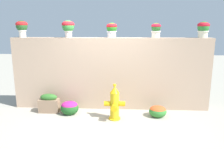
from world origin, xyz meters
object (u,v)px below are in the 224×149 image
Objects in this scene: planter_box at (49,103)px; fire_hydrant at (115,104)px; potted_plant_2 at (112,29)px; flower_bush_left at (158,111)px; potted_plant_1 at (68,27)px; potted_plant_3 at (156,29)px; potted_plant_4 at (203,28)px; potted_plant_0 at (22,27)px; flower_bush_right at (70,107)px.

fire_hydrant is at bearing -12.36° from planter_box.
flower_bush_left is at bearing -27.57° from potted_plant_2.
potted_plant_1 is 2.29m from potted_plant_3.
potted_plant_4 is 4.46m from planter_box.
potted_plant_3 is at bearing 0.74° from potted_plant_0.
potted_plant_4 is 0.89× the size of flower_bush_right.
potted_plant_3 is 3.42m from planter_box.
flower_bush_left is at bearing 11.45° from fire_hydrant.
potted_plant_1 is 1.18× the size of potted_plant_3.
potted_plant_1 reaches higher than flower_bush_right.
flower_bush_left is 0.84× the size of planter_box.
fire_hydrant reaches higher than planter_box.
potted_plant_3 is 2.10m from flower_bush_left.
planter_box is (-2.79, -0.46, -1.92)m from potted_plant_3.
flower_bush_left is (3.58, -0.57, -2.07)m from potted_plant_0.
flower_bush_right is at bearing -165.75° from potted_plant_3.
potted_plant_3 is 0.91× the size of potted_plant_4.
potted_plant_3 is 1.20m from potted_plant_4.
flower_bush_right is (-1.18, 0.28, -0.22)m from fire_hydrant.
potted_plant_0 is 0.99× the size of potted_plant_1.
potted_plant_1 is 1.07× the size of potted_plant_4.
potted_plant_2 is 0.73× the size of planter_box.
potted_plant_2 reaches higher than fire_hydrant.
flower_bush_left is (1.08, 0.22, -0.25)m from fire_hydrant.
potted_plant_1 reaches higher than potted_plant_0.
potted_plant_1 reaches higher than flower_bush_left.
potted_plant_2 is at bearing 97.53° from fire_hydrant.
potted_plant_0 is 3.19m from fire_hydrant.
fire_hydrant is (2.50, -0.79, -1.82)m from potted_plant_0.
potted_plant_4 is (1.20, -0.02, 0.02)m from potted_plant_3.
potted_plant_1 reaches higher than potted_plant_3.
potted_plant_3 reaches higher than flower_bush_right.
flower_bush_right is (-2.26, 0.06, 0.03)m from flower_bush_left.
flower_bush_right is (-2.22, -0.56, -1.98)m from potted_plant_3.
potted_plant_1 is at bearing -179.38° from potted_plant_4.
potted_plant_0 is 1.15× the size of potted_plant_2.
fire_hydrant reaches higher than flower_bush_left.
potted_plant_4 is at bearing 0.33° from potted_plant_0.
potted_plant_2 is 1.15m from potted_plant_3.
potted_plant_4 is 0.47× the size of fire_hydrant.
flower_bush_left is (-1.16, -0.60, -2.04)m from potted_plant_4.
potted_plant_0 reaches higher than potted_plant_4.
planter_box is (-0.57, 0.11, 0.05)m from flower_bush_right.
potted_plant_3 is 2.21m from fire_hydrant.
potted_plant_0 is 2.16m from planter_box.
flower_bush_right is at bearing -170.93° from potted_plant_4.
potted_plant_2 is 2.35m from potted_plant_4.
fire_hydrant is (-1.04, -0.84, -1.76)m from potted_plant_3.
potted_plant_4 is (2.35, -0.02, 0.02)m from potted_plant_2.
potted_plant_2 reaches higher than flower_bush_right.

